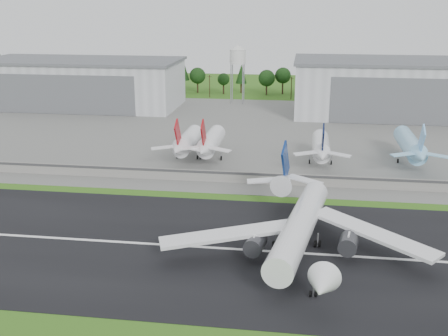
% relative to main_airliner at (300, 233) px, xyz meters
% --- Properties ---
extents(ground, '(600.00, 600.00, 0.00)m').
position_rel_main_airliner_xyz_m(ground, '(-29.36, -9.57, -4.89)').
color(ground, '#296016').
rests_on(ground, ground).
extents(runway, '(320.00, 60.00, 0.10)m').
position_rel_main_airliner_xyz_m(runway, '(-29.36, 0.43, -4.84)').
color(runway, black).
rests_on(runway, ground).
extents(runway_centerline, '(220.00, 1.00, 0.02)m').
position_rel_main_airliner_xyz_m(runway_centerline, '(-29.36, 0.43, -4.78)').
color(runway_centerline, white).
rests_on(runway_centerline, runway).
extents(apron, '(320.00, 150.00, 0.10)m').
position_rel_main_airliner_xyz_m(apron, '(-29.36, 110.43, -4.84)').
color(apron, slate).
rests_on(apron, ground).
extents(blast_fence, '(240.00, 0.61, 3.50)m').
position_rel_main_airliner_xyz_m(blast_fence, '(-29.36, 45.42, -3.09)').
color(blast_fence, gray).
rests_on(blast_fence, ground).
extents(hangar_west, '(97.00, 44.00, 23.20)m').
position_rel_main_airliner_xyz_m(hangar_west, '(-109.36, 155.35, 6.74)').
color(hangar_west, silver).
rests_on(hangar_west, ground).
extents(hangar_east, '(102.00, 47.00, 25.20)m').
position_rel_main_airliner_xyz_m(hangar_east, '(45.64, 155.35, 7.73)').
color(hangar_east, silver).
rests_on(hangar_east, ground).
extents(water_tower, '(8.40, 8.40, 29.40)m').
position_rel_main_airliner_xyz_m(water_tower, '(-34.36, 175.43, 19.66)').
color(water_tower, '#99999E').
rests_on(water_tower, ground).
extents(utility_poles, '(230.00, 3.00, 12.00)m').
position_rel_main_airliner_xyz_m(utility_poles, '(-29.36, 190.43, -4.89)').
color(utility_poles, black).
rests_on(utility_poles, ground).
extents(treeline, '(320.00, 16.00, 22.00)m').
position_rel_main_airliner_xyz_m(treeline, '(-29.36, 205.43, -4.89)').
color(treeline, black).
rests_on(treeline, ground).
extents(main_airliner, '(56.54, 59.14, 18.17)m').
position_rel_main_airliner_xyz_m(main_airliner, '(0.00, 0.00, 0.00)').
color(main_airliner, white).
rests_on(main_airliner, runway).
extents(parked_jet_red_a, '(7.36, 31.29, 16.65)m').
position_rel_main_airliner_xyz_m(parked_jet_red_a, '(-38.30, 66.99, 1.25)').
color(parked_jet_red_a, white).
rests_on(parked_jet_red_a, ground).
extents(parked_jet_red_b, '(7.36, 31.29, 16.75)m').
position_rel_main_airliner_xyz_m(parked_jet_red_b, '(-30.27, 67.00, 1.35)').
color(parked_jet_red_b, white).
rests_on(parked_jet_red_b, ground).
extents(parked_jet_navy, '(7.36, 31.29, 16.57)m').
position_rel_main_airliner_xyz_m(parked_jet_navy, '(5.72, 66.98, 1.18)').
color(parked_jet_navy, white).
rests_on(parked_jet_navy, ground).
extents(parked_jet_skyblue, '(7.36, 37.29, 16.82)m').
position_rel_main_airliner_xyz_m(parked_jet_skyblue, '(34.34, 72.01, 1.36)').
color(parked_jet_skyblue, '#90D1F9').
rests_on(parked_jet_skyblue, ground).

